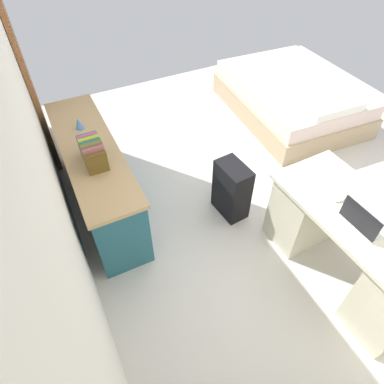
{
  "coord_description": "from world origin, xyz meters",
  "views": [
    {
      "loc": [
        -2.08,
        1.92,
        2.67
      ],
      "look_at": [
        -0.29,
        1.04,
        0.6
      ],
      "focal_mm": 31.84,
      "sensor_mm": 36.0,
      "label": 1
    }
  ],
  "objects": [
    {
      "name": "wall_back",
      "position": [
        0.0,
        2.07,
        1.39
      ],
      "size": [
        4.46,
        0.1,
        2.77
      ],
      "primitive_type": "cube",
      "color": "white",
      "rests_on": "ground_plane"
    },
    {
      "name": "desk",
      "position": [
        -1.21,
        0.07,
        0.38
      ],
      "size": [
        1.46,
        0.71,
        0.74
      ],
      "color": "beige",
      "rests_on": "ground_plane"
    },
    {
      "name": "figurine_small",
      "position": [
        0.79,
        1.69,
        0.82
      ],
      "size": [
        0.08,
        0.08,
        0.11
      ],
      "primitive_type": "cone",
      "color": "#4C7FBF",
      "rests_on": "credenza"
    },
    {
      "name": "suitcase_black",
      "position": [
        -0.17,
        0.55,
        0.3
      ],
      "size": [
        0.38,
        0.25,
        0.59
      ],
      "primitive_type": "cube",
      "rotation": [
        0.0,
        0.0,
        0.09
      ],
      "color": "black",
      "rests_on": "ground_plane"
    },
    {
      "name": "ground_plane",
      "position": [
        0.0,
        0.0,
        0.0
      ],
      "size": [
        5.46,
        5.46,
        0.0
      ],
      "primitive_type": "plane",
      "color": "beige"
    },
    {
      "name": "laptop",
      "position": [
        -1.25,
        0.15,
        0.78
      ],
      "size": [
        0.32,
        0.23,
        0.21
      ],
      "color": "silver",
      "rests_on": "desk"
    },
    {
      "name": "bed",
      "position": [
        1.01,
        -1.1,
        0.24
      ],
      "size": [
        1.98,
        1.51,
        0.58
      ],
      "color": "tan",
      "rests_on": "ground_plane"
    },
    {
      "name": "door_wooden",
      "position": [
        1.68,
        1.99,
        1.02
      ],
      "size": [
        0.88,
        0.05,
        2.04
      ],
      "primitive_type": "cube",
      "color": "brown",
      "rests_on": "ground_plane"
    },
    {
      "name": "computer_mouse",
      "position": [
        -0.99,
        0.11,
        0.75
      ],
      "size": [
        0.06,
        0.1,
        0.03
      ],
      "primitive_type": "ellipsoid",
      "rotation": [
        0.0,
        0.0,
        0.03
      ],
      "color": "white",
      "rests_on": "desk"
    },
    {
      "name": "credenza",
      "position": [
        0.48,
        1.69,
        0.38
      ],
      "size": [
        1.8,
        0.48,
        0.76
      ],
      "color": "#235B6B",
      "rests_on": "ground_plane"
    },
    {
      "name": "book_row",
      "position": [
        0.25,
        1.69,
        0.87
      ],
      "size": [
        0.32,
        0.17,
        0.24
      ],
      "color": "brown",
      "rests_on": "credenza"
    }
  ]
}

